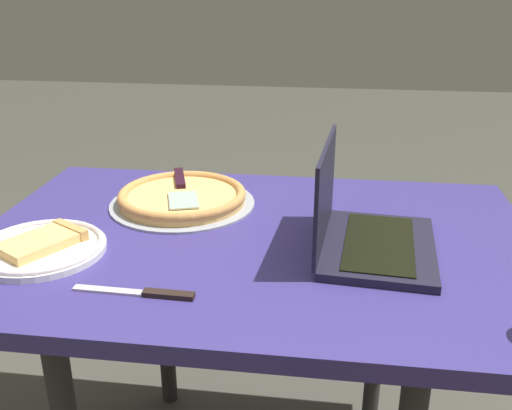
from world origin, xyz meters
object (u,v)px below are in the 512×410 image
at_px(pizza_plate, 41,247).
at_px(pizza_tray, 182,197).
at_px(dining_table, 253,268).
at_px(laptop, 362,229).
at_px(table_knife, 146,293).

distance_m(pizza_plate, pizza_tray, 0.38).
bearing_deg(dining_table, laptop, 172.36).
relative_size(dining_table, pizza_tray, 3.41).
height_order(pizza_tray, table_knife, pizza_tray).
xyz_separation_m(laptop, pizza_tray, (0.44, -0.20, -0.03)).
height_order(pizza_plate, table_knife, pizza_plate).
height_order(laptop, pizza_plate, laptop).
distance_m(pizza_plate, table_knife, 0.30).
bearing_deg(laptop, pizza_tray, -24.30).
xyz_separation_m(pizza_tray, table_knife, (-0.04, 0.44, -0.02)).
bearing_deg(table_knife, pizza_tray, -84.23).
bearing_deg(pizza_plate, table_knife, 152.99).
relative_size(dining_table, pizza_plate, 4.64).
height_order(laptop, table_knife, laptop).
bearing_deg(pizza_tray, dining_table, 140.85).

